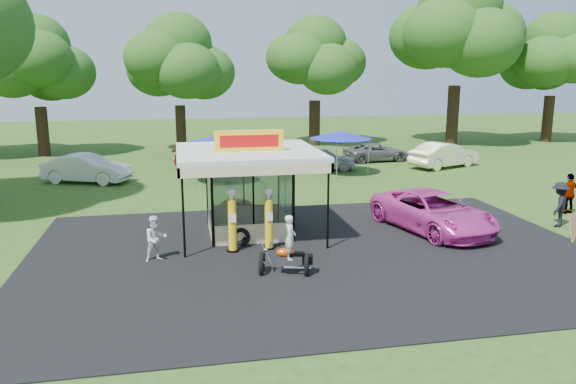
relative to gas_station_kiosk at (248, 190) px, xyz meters
name	(u,v)px	position (x,y,z in m)	size (l,w,h in m)	color
ground	(331,274)	(2.00, -4.99, -1.78)	(120.00, 120.00, 0.00)	#294A17
asphalt_apron	(316,254)	(2.00, -2.99, -1.76)	(20.00, 14.00, 0.04)	black
gas_station_kiosk	(248,190)	(0.00, 0.00, 0.00)	(5.40, 5.40, 4.18)	white
gas_pump_left	(232,222)	(-0.86, -2.21, -0.65)	(0.44, 0.44, 2.36)	black
gas_pump_right	(269,220)	(0.46, -2.15, -0.68)	(0.43, 0.43, 2.31)	black
motorcycle	(288,251)	(0.65, -4.78, -0.99)	(1.78, 1.17, 2.03)	black
spare_tires	(239,237)	(-0.56, -1.50, -1.43)	(0.85, 0.52, 0.72)	black
kiosk_car	(242,209)	(0.00, 2.21, -1.30)	(1.13, 2.82, 0.96)	yellow
pink_sedan	(433,212)	(7.35, -1.05, -0.98)	(2.66, 5.76, 1.60)	#DB3BA8
spectator_west	(156,239)	(-3.50, -2.62, -0.99)	(0.77, 0.60, 1.58)	white
spectator_east_a	(559,204)	(12.76, -1.47, -0.84)	(1.22, 0.70, 1.88)	black
spectator_east_b	(570,194)	(14.61, 0.33, -0.86)	(1.09, 0.45, 1.85)	gray
bg_car_a	(86,169)	(-7.84, 12.13, -0.96)	(1.74, 4.99, 1.64)	silver
bg_car_b	(207,157)	(-0.73, 16.32, -1.14)	(1.80, 4.42, 1.28)	maroon
bg_car_c	(323,159)	(6.64, 13.67, -1.06)	(1.72, 4.26, 1.45)	silver
bg_car_d	(377,152)	(11.33, 16.35, -1.15)	(2.11, 4.57, 1.27)	slate
bg_car_e	(444,155)	(14.81, 12.94, -0.95)	(1.77, 5.07, 1.67)	#F8F4BD
tent_west	(212,141)	(-0.72, 10.67, 0.63)	(3.82, 3.82, 2.67)	gray
tent_east	(341,135)	(7.28, 11.87, 0.64)	(3.83, 3.83, 2.68)	gray
oak_far_b	(37,68)	(-12.56, 23.71, 4.72)	(8.54, 8.54, 10.18)	black
oak_far_c	(178,67)	(-2.30, 23.34, 4.83)	(8.84, 8.84, 10.41)	black
oak_far_d	(315,65)	(9.02, 25.61, 4.98)	(8.91, 8.91, 10.61)	black
oak_far_e	(457,38)	(20.85, 23.69, 7.20)	(11.83, 11.83, 14.08)	black
oak_far_f	(553,61)	(30.29, 23.90, 5.40)	(9.28, 9.28, 11.18)	black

